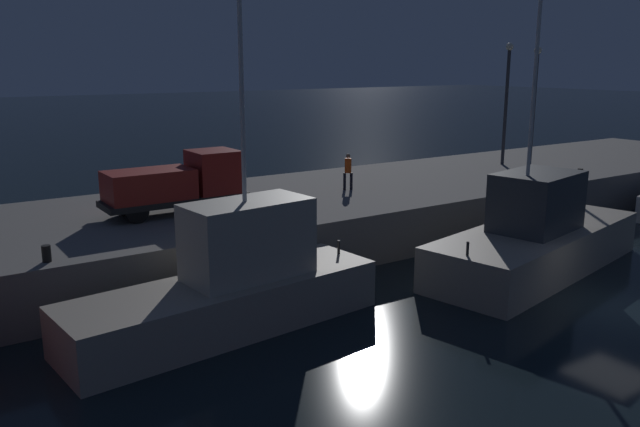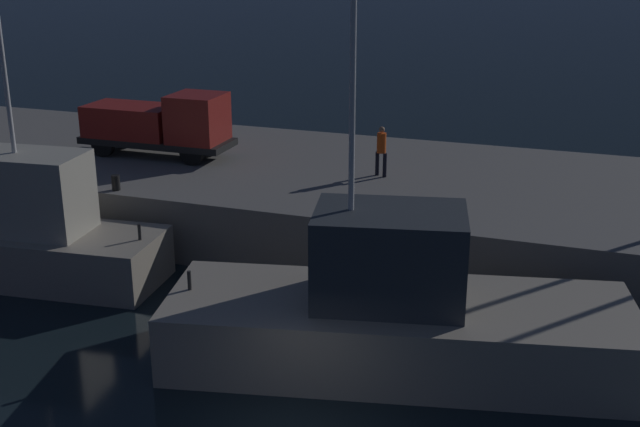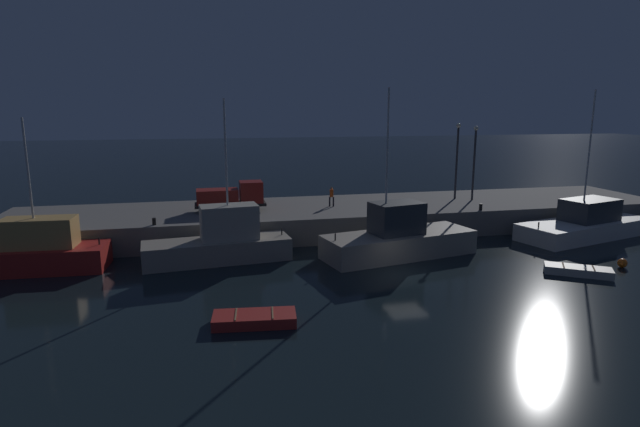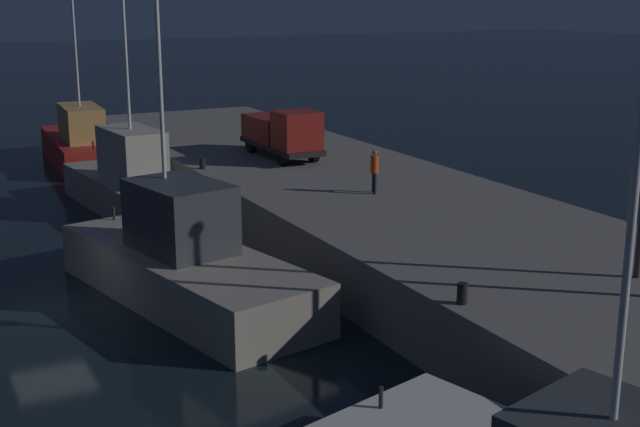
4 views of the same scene
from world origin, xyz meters
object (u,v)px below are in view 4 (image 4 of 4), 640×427
at_px(bollard_west, 462,293).
at_px(bollard_east, 164,140).
at_px(utility_truck, 283,133).
at_px(dockworker, 374,169).
at_px(fishing_boat_blue, 80,143).
at_px(fishing_boat_white, 185,263).
at_px(fishing_trawler_red, 129,183).
at_px(bollard_central, 202,163).

relative_size(bollard_west, bollard_east, 1.07).
xyz_separation_m(utility_truck, dockworker, (8.70, 0.08, -0.23)).
height_order(fishing_boat_blue, dockworker, fishing_boat_blue).
height_order(fishing_boat_blue, fishing_boat_white, fishing_boat_white).
bearing_deg(dockworker, fishing_trawler_red, -143.06).
xyz_separation_m(fishing_trawler_red, utility_truck, (1.25, 7.40, 2.02)).
bearing_deg(dockworker, fishing_boat_blue, -162.78).
relative_size(dockworker, bollard_east, 3.34).
height_order(bollard_west, bollard_east, bollard_west).
height_order(fishing_trawler_red, bollard_central, fishing_trawler_red).
relative_size(utility_truck, dockworker, 3.34).
relative_size(fishing_trawler_red, bollard_central, 22.15).
bearing_deg(fishing_trawler_red, utility_truck, 80.39).
bearing_deg(utility_truck, bollard_west, -11.94).
distance_m(fishing_boat_white, utility_truck, 14.75).
xyz_separation_m(bollard_central, bollard_east, (-6.85, 0.30, 0.01)).
height_order(utility_truck, bollard_east, utility_truck).
bearing_deg(fishing_boat_blue, utility_truck, 26.45).
bearing_deg(bollard_central, fishing_trawler_red, -125.14).
relative_size(dockworker, bollard_central, 3.45).
xyz_separation_m(fishing_trawler_red, bollard_west, (22.01, 3.02, 1.06)).
bearing_deg(fishing_boat_white, bollard_central, 157.46).
bearing_deg(fishing_trawler_red, bollard_central, 54.86).
relative_size(fishing_boat_white, bollard_east, 22.85).
distance_m(fishing_boat_blue, bollard_central, 15.03).
height_order(fishing_trawler_red, bollard_west, fishing_trawler_red).
relative_size(bollard_central, bollard_east, 0.97).
bearing_deg(bollard_east, bollard_west, -0.48).
bearing_deg(bollard_east, dockworker, 16.05).
distance_m(fishing_trawler_red, dockworker, 12.58).
relative_size(fishing_trawler_red, bollard_west, 20.14).
bearing_deg(fishing_trawler_red, bollard_west, 7.81).
distance_m(fishing_trawler_red, bollard_east, 5.87).
xyz_separation_m(bollard_west, bollard_east, (-26.79, 0.23, -0.02)).
xyz_separation_m(fishing_boat_white, utility_truck, (-11.56, 8.92, 2.10)).
relative_size(fishing_boat_blue, bollard_east, 20.22).
xyz_separation_m(dockworker, bollard_central, (-7.88, -4.54, -0.75)).
bearing_deg(bollard_central, bollard_east, 177.49).
height_order(dockworker, bollard_central, dockworker).
relative_size(fishing_boat_blue, bollard_west, 18.97).
distance_m(utility_truck, dockworker, 8.70).
bearing_deg(bollard_west, bollard_central, -179.79).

